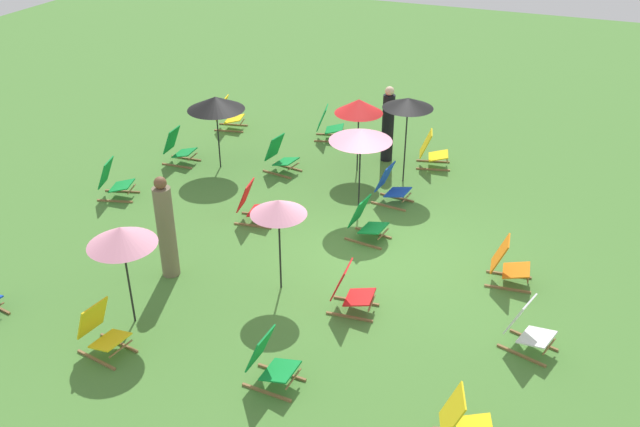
{
  "coord_description": "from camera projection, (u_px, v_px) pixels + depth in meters",
  "views": [
    {
      "loc": [
        -10.25,
        -2.95,
        6.71
      ],
      "look_at": [
        0.0,
        1.2,
        0.5
      ],
      "focal_mm": 38.47,
      "sensor_mm": 36.0,
      "label": 1
    }
  ],
  "objects": [
    {
      "name": "umbrella_0",
      "position": [
        361.0,
        135.0,
        13.03
      ],
      "size": [
        1.23,
        1.23,
        1.76
      ],
      "color": "black",
      "rests_on": "ground"
    },
    {
      "name": "umbrella_3",
      "position": [
        278.0,
        207.0,
        10.74
      ],
      "size": [
        0.91,
        0.91,
        1.67
      ],
      "color": "black",
      "rests_on": "ground"
    },
    {
      "name": "ground_plane",
      "position": [
        381.0,
        249.0,
        12.53
      ],
      "size": [
        40.0,
        40.0,
        0.0
      ],
      "primitive_type": "plane",
      "color": "#477A33"
    },
    {
      "name": "deckchair_11",
      "position": [
        350.0,
        290.0,
        10.79
      ],
      "size": [
        0.54,
        0.8,
        0.83
      ],
      "rotation": [
        0.0,
        0.0,
        0.09
      ],
      "color": "olive",
      "rests_on": "ground"
    },
    {
      "name": "umbrella_2",
      "position": [
        216.0,
        103.0,
        14.86
      ],
      "size": [
        1.26,
        1.26,
        1.67
      ],
      "color": "black",
      "rests_on": "ground"
    },
    {
      "name": "deckchair_4",
      "position": [
        508.0,
        264.0,
        11.45
      ],
      "size": [
        0.55,
        0.81,
        0.83
      ],
      "rotation": [
        0.0,
        0.0,
        0.1
      ],
      "color": "olive",
      "rests_on": "ground"
    },
    {
      "name": "deckchair_14",
      "position": [
        114.0,
        181.0,
        14.15
      ],
      "size": [
        0.67,
        0.86,
        0.83
      ],
      "rotation": [
        0.0,
        0.0,
        0.28
      ],
      "color": "olive",
      "rests_on": "ground"
    },
    {
      "name": "umbrella_5",
      "position": [
        359.0,
        106.0,
        14.7
      ],
      "size": [
        1.06,
        1.06,
        1.68
      ],
      "color": "black",
      "rests_on": "ground"
    },
    {
      "name": "deckchair_2",
      "position": [
        280.0,
        156.0,
        15.24
      ],
      "size": [
        0.6,
        0.83,
        0.83
      ],
      "rotation": [
        0.0,
        0.0,
        -0.17
      ],
      "color": "olive",
      "rests_on": "ground"
    },
    {
      "name": "umbrella_4",
      "position": [
        121.0,
        236.0,
        9.95
      ],
      "size": [
        1.03,
        1.03,
        1.7
      ],
      "color": "black",
      "rests_on": "ground"
    },
    {
      "name": "deckchair_7",
      "position": [
        270.0,
        362.0,
        9.34
      ],
      "size": [
        0.52,
        0.79,
        0.83
      ],
      "rotation": [
        0.0,
        0.0,
        -0.06
      ],
      "color": "olive",
      "rests_on": "ground"
    },
    {
      "name": "person_1",
      "position": [
        166.0,
        230.0,
        11.42
      ],
      "size": [
        0.31,
        0.31,
        1.86
      ],
      "rotation": [
        0.0,
        0.0,
        6.25
      ],
      "color": "#72664C",
      "rests_on": "ground"
    },
    {
      "name": "deckchair_8",
      "position": [
        432.0,
        151.0,
        15.46
      ],
      "size": [
        0.65,
        0.85,
        0.83
      ],
      "rotation": [
        0.0,
        0.0,
        0.25
      ],
      "color": "olive",
      "rests_on": "ground"
    },
    {
      "name": "deckchair_0",
      "position": [
        391.0,
        186.0,
        13.94
      ],
      "size": [
        0.56,
        0.81,
        0.83
      ],
      "rotation": [
        0.0,
        0.0,
        -0.12
      ],
      "color": "olive",
      "rests_on": "ground"
    },
    {
      "name": "deckchair_15",
      "position": [
        528.0,
        327.0,
        9.98
      ],
      "size": [
        0.67,
        0.86,
        0.83
      ],
      "rotation": [
        0.0,
        0.0,
        -0.29
      ],
      "color": "olive",
      "rests_on": "ground"
    },
    {
      "name": "person_0",
      "position": [
        388.0,
        125.0,
        15.53
      ],
      "size": [
        0.35,
        0.35,
        1.77
      ],
      "rotation": [
        0.0,
        0.0,
        3.53
      ],
      "color": "black",
      "rests_on": "ground"
    },
    {
      "name": "deckchair_5",
      "position": [
        463.0,
        423.0,
        8.38
      ],
      "size": [
        0.68,
        0.87,
        0.83
      ],
      "rotation": [
        0.0,
        0.0,
        0.3
      ],
      "color": "olive",
      "rests_on": "ground"
    },
    {
      "name": "deckchair_12",
      "position": [
        228.0,
        115.0,
        17.43
      ],
      "size": [
        0.63,
        0.85,
        0.83
      ],
      "rotation": [
        0.0,
        0.0,
        0.22
      ],
      "color": "olive",
      "rests_on": "ground"
    },
    {
      "name": "deckchair_13",
      "position": [
        366.0,
        221.0,
        12.69
      ],
      "size": [
        0.58,
        0.82,
        0.83
      ],
      "rotation": [
        0.0,
        0.0,
        -0.14
      ],
      "color": "olive",
      "rests_on": "ground"
    },
    {
      "name": "umbrella_1",
      "position": [
        408.0,
        103.0,
        14.09
      ],
      "size": [
        1.06,
        1.06,
        1.91
      ],
      "color": "black",
      "rests_on": "ground"
    },
    {
      "name": "deckchair_6",
      "position": [
        328.0,
        125.0,
        16.85
      ],
      "size": [
        0.66,
        0.86,
        0.83
      ],
      "rotation": [
        0.0,
        0.0,
        0.27
      ],
      "color": "olive",
      "rests_on": "ground"
    },
    {
      "name": "deckchair_10",
      "position": [
        102.0,
        331.0,
        9.91
      ],
      "size": [
        0.6,
        0.83,
        0.83
      ],
      "rotation": [
        0.0,
        0.0,
        -0.17
      ],
      "color": "olive",
      "rests_on": "ground"
    },
    {
      "name": "deckchair_1",
      "position": [
        253.0,
        204.0,
        13.27
      ],
      "size": [
        0.58,
        0.82,
        0.83
      ],
      "rotation": [
        0.0,
        0.0,
        0.14
      ],
      "color": "olive",
      "rests_on": "ground"
    },
    {
      "name": "deckchair_9",
      "position": [
        178.0,
        148.0,
        15.62
      ],
      "size": [
        0.52,
        0.79,
        0.83
      ],
      "rotation": [
        0.0,
        0.0,
        0.06
      ],
      "color": "olive",
      "rests_on": "ground"
    }
  ]
}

